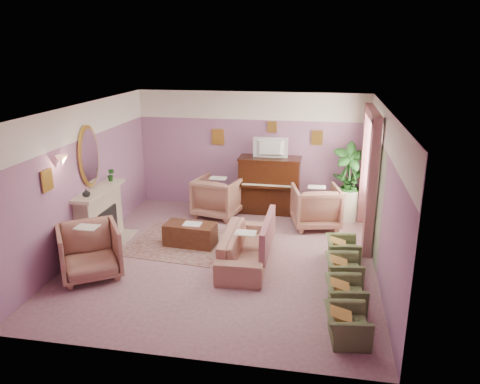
% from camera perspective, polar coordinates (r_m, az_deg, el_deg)
% --- Properties ---
extents(floor, '(5.50, 6.00, 0.01)m').
position_cam_1_polar(floor, '(8.91, -1.78, -7.98)').
color(floor, gray).
rests_on(floor, ground).
extents(ceiling, '(5.50, 6.00, 0.01)m').
position_cam_1_polar(ceiling, '(8.11, -1.97, 10.17)').
color(ceiling, silver).
rests_on(ceiling, wall_back).
extents(wall_back, '(5.50, 0.02, 2.80)m').
position_cam_1_polar(wall_back, '(11.26, 1.35, 5.04)').
color(wall_back, slate).
rests_on(wall_back, floor).
extents(wall_front, '(5.50, 0.02, 2.80)m').
position_cam_1_polar(wall_front, '(5.70, -8.29, -8.01)').
color(wall_front, slate).
rests_on(wall_front, floor).
extents(wall_left, '(0.02, 6.00, 2.80)m').
position_cam_1_polar(wall_left, '(9.36, -18.57, 1.51)').
color(wall_left, slate).
rests_on(wall_left, floor).
extents(wall_right, '(0.02, 6.00, 2.80)m').
position_cam_1_polar(wall_right, '(8.29, 17.04, -0.36)').
color(wall_right, slate).
rests_on(wall_right, floor).
extents(picture_rail_band, '(5.50, 0.01, 0.65)m').
position_cam_1_polar(picture_rail_band, '(11.07, 1.38, 10.47)').
color(picture_rail_band, white).
rests_on(picture_rail_band, wall_back).
extents(stripe_panel, '(0.01, 3.00, 2.15)m').
position_cam_1_polar(stripe_panel, '(9.62, 15.98, 0.15)').
color(stripe_panel, '#96A381').
rests_on(stripe_panel, wall_right).
extents(fireplace_surround, '(0.30, 1.40, 1.10)m').
position_cam_1_polar(fireplace_surround, '(9.71, -16.70, -3.03)').
color(fireplace_surround, beige).
rests_on(fireplace_surround, floor).
extents(fireplace_inset, '(0.18, 0.72, 0.68)m').
position_cam_1_polar(fireplace_inset, '(9.72, -16.09, -3.90)').
color(fireplace_inset, black).
rests_on(fireplace_inset, floor).
extents(fire_ember, '(0.06, 0.54, 0.10)m').
position_cam_1_polar(fire_ember, '(9.77, -15.79, -4.91)').
color(fire_ember, '#EE2D00').
rests_on(fire_ember, floor).
extents(mantel_shelf, '(0.40, 1.55, 0.07)m').
position_cam_1_polar(mantel_shelf, '(9.52, -16.84, 0.17)').
color(mantel_shelf, beige).
rests_on(mantel_shelf, fireplace_surround).
extents(hearth, '(0.55, 1.50, 0.02)m').
position_cam_1_polar(hearth, '(9.82, -15.38, -6.06)').
color(hearth, beige).
rests_on(hearth, floor).
extents(mirror_frame, '(0.04, 0.72, 1.20)m').
position_cam_1_polar(mirror_frame, '(9.41, -17.96, 4.17)').
color(mirror_frame, gold).
rests_on(mirror_frame, wall_left).
extents(mirror_glass, '(0.01, 0.60, 1.06)m').
position_cam_1_polar(mirror_glass, '(9.40, -17.83, 4.17)').
color(mirror_glass, white).
rests_on(mirror_glass, wall_left).
extents(sconce_shade, '(0.20, 0.20, 0.16)m').
position_cam_1_polar(sconce_shade, '(8.45, -20.88, 3.66)').
color(sconce_shade, '#EEA073').
rests_on(sconce_shade, wall_left).
extents(piano, '(1.40, 0.60, 1.30)m').
position_cam_1_polar(piano, '(11.08, 3.62, 0.78)').
color(piano, '#321509').
rests_on(piano, floor).
extents(piano_keyshelf, '(1.30, 0.12, 0.06)m').
position_cam_1_polar(piano_keyshelf, '(10.72, 3.40, 0.61)').
color(piano_keyshelf, '#321509').
rests_on(piano_keyshelf, piano).
extents(piano_keys, '(1.20, 0.08, 0.02)m').
position_cam_1_polar(piano_keys, '(10.71, 3.40, 0.81)').
color(piano_keys, '#FFF4CF').
rests_on(piano_keys, piano).
extents(piano_top, '(1.45, 0.65, 0.04)m').
position_cam_1_polar(piano_top, '(10.91, 3.68, 4.10)').
color(piano_top, '#321509').
rests_on(piano_top, piano).
extents(television, '(0.80, 0.12, 0.48)m').
position_cam_1_polar(television, '(10.79, 3.68, 5.54)').
color(television, black).
rests_on(television, piano).
extents(print_back_left, '(0.30, 0.03, 0.38)m').
position_cam_1_polar(print_back_left, '(11.31, -2.70, 6.73)').
color(print_back_left, gold).
rests_on(print_back_left, wall_back).
extents(print_back_right, '(0.26, 0.03, 0.34)m').
position_cam_1_polar(print_back_right, '(11.01, 9.37, 6.54)').
color(print_back_right, gold).
rests_on(print_back_right, wall_back).
extents(print_back_mid, '(0.22, 0.03, 0.26)m').
position_cam_1_polar(print_back_mid, '(11.04, 3.93, 7.92)').
color(print_back_mid, gold).
rests_on(print_back_mid, wall_back).
extents(print_left_wall, '(0.03, 0.28, 0.36)m').
position_cam_1_polar(print_left_wall, '(8.27, -22.44, 1.34)').
color(print_left_wall, gold).
rests_on(print_left_wall, wall_left).
extents(window_blind, '(0.03, 1.40, 1.80)m').
position_cam_1_polar(window_blind, '(9.70, 15.96, 4.12)').
color(window_blind, silver).
rests_on(window_blind, wall_right).
extents(curtain_left, '(0.16, 0.34, 2.60)m').
position_cam_1_polar(curtain_left, '(8.91, 15.74, 0.30)').
color(curtain_left, '#98575E').
rests_on(curtain_left, floor).
extents(curtain_right, '(0.16, 0.34, 2.60)m').
position_cam_1_polar(curtain_right, '(10.67, 14.93, 3.19)').
color(curtain_right, '#98575E').
rests_on(curtain_right, floor).
extents(pelmet, '(0.16, 2.20, 0.16)m').
position_cam_1_polar(pelmet, '(9.54, 15.91, 9.18)').
color(pelmet, '#98575E').
rests_on(pelmet, wall_right).
extents(mantel_plant, '(0.16, 0.16, 0.28)m').
position_cam_1_polar(mantel_plant, '(9.94, -15.46, 2.04)').
color(mantel_plant, '#1A4C18').
rests_on(mantel_plant, mantel_shelf).
extents(mantel_vase, '(0.16, 0.16, 0.16)m').
position_cam_1_polar(mantel_vase, '(9.06, -18.24, -0.10)').
color(mantel_vase, white).
rests_on(mantel_vase, mantel_shelf).
extents(area_rug, '(2.66, 2.02, 0.01)m').
position_cam_1_polar(area_rug, '(9.49, -5.56, -6.36)').
color(area_rug, '#8D655C').
rests_on(area_rug, floor).
extents(coffee_table, '(1.04, 0.58, 0.45)m').
position_cam_1_polar(coffee_table, '(9.40, -6.08, -5.18)').
color(coffee_table, '#4D2917').
rests_on(coffee_table, floor).
extents(table_paper, '(0.35, 0.28, 0.01)m').
position_cam_1_polar(table_paper, '(9.30, -5.82, -3.89)').
color(table_paper, silver).
rests_on(table_paper, coffee_table).
extents(sofa, '(0.69, 2.06, 0.83)m').
position_cam_1_polar(sofa, '(8.55, 0.69, -6.06)').
color(sofa, '#A8755F').
rests_on(sofa, floor).
extents(sofa_throw, '(0.10, 1.56, 0.57)m').
position_cam_1_polar(sofa_throw, '(8.43, 3.38, -5.10)').
color(sofa_throw, '#98575E').
rests_on(sofa_throw, sofa).
extents(floral_armchair_left, '(0.98, 0.98, 1.02)m').
position_cam_1_polar(floral_armchair_left, '(10.87, -2.67, -0.32)').
color(floral_armchair_left, '#A8755F').
rests_on(floral_armchair_left, floor).
extents(floral_armchair_right, '(0.98, 0.98, 1.02)m').
position_cam_1_polar(floral_armchair_right, '(10.33, 9.24, -1.50)').
color(floral_armchair_right, '#A8755F').
rests_on(floral_armchair_right, floor).
extents(floral_armchair_front, '(0.98, 0.98, 1.02)m').
position_cam_1_polar(floral_armchair_front, '(8.44, -17.92, -6.60)').
color(floral_armchair_front, '#A8755F').
rests_on(floral_armchair_front, floor).
extents(olive_chair_a, '(0.47, 0.67, 0.58)m').
position_cam_1_polar(olive_chair_a, '(6.69, 12.95, -15.01)').
color(olive_chair_a, '#5B6B3D').
rests_on(olive_chair_a, floor).
extents(olive_chair_b, '(0.47, 0.67, 0.58)m').
position_cam_1_polar(olive_chair_b, '(7.40, 12.72, -11.62)').
color(olive_chair_b, '#5B6B3D').
rests_on(olive_chair_b, floor).
extents(olive_chair_c, '(0.47, 0.67, 0.58)m').
position_cam_1_polar(olive_chair_c, '(8.12, 12.54, -8.82)').
color(olive_chair_c, '#5B6B3D').
rests_on(olive_chair_c, floor).
extents(olive_chair_d, '(0.47, 0.67, 0.58)m').
position_cam_1_polar(olive_chair_d, '(8.87, 12.39, -6.49)').
color(olive_chair_d, '#5B6B3D').
rests_on(olive_chair_d, floor).
extents(side_table, '(0.52, 0.52, 0.70)m').
position_cam_1_polar(side_table, '(10.93, 12.88, -1.52)').
color(side_table, white).
rests_on(side_table, floor).
extents(side_plant_big, '(0.30, 0.30, 0.34)m').
position_cam_1_polar(side_plant_big, '(10.78, 13.07, 1.09)').
color(side_plant_big, '#1A4C18').
rests_on(side_plant_big, side_table).
extents(side_plant_small, '(0.16, 0.16, 0.28)m').
position_cam_1_polar(side_plant_small, '(10.70, 13.72, 0.75)').
color(side_plant_small, '#1A4C18').
rests_on(side_plant_small, side_table).
extents(palm_pot, '(0.34, 0.34, 0.34)m').
position_cam_1_polar(palm_pot, '(11.01, 12.84, -2.38)').
color(palm_pot, brown).
rests_on(palm_pot, floor).
extents(palm_plant, '(0.76, 0.76, 1.44)m').
position_cam_1_polar(palm_plant, '(10.74, 13.16, 2.08)').
color(palm_plant, '#1A4C18').
rests_on(palm_plant, palm_pot).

